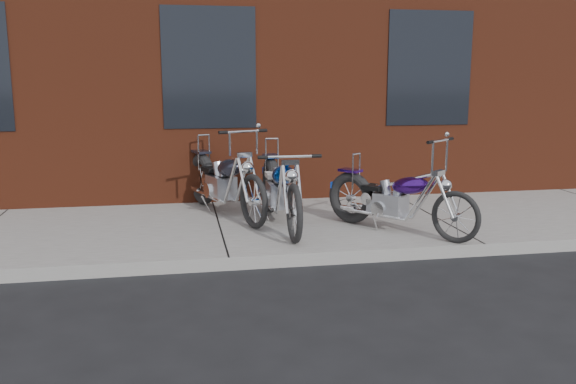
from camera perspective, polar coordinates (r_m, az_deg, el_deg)
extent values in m
plane|color=black|center=(6.71, -5.53, -7.35)|extent=(120.00, 120.00, 0.00)
cube|color=slate|center=(8.13, -6.44, -3.58)|extent=(22.00, 3.00, 0.15)
torus|color=black|center=(8.06, 6.72, -0.65)|extent=(0.53, 0.62, 0.69)
torus|color=black|center=(7.34, 16.43, -2.44)|extent=(0.44, 0.53, 0.62)
cube|color=#AEB1B9|center=(7.73, 10.46, -1.31)|extent=(0.45, 0.47, 0.29)
ellipsoid|color=#341066|center=(7.55, 12.27, 0.47)|extent=(0.52, 0.57, 0.29)
cube|color=black|center=(7.82, 8.94, 0.31)|extent=(0.35, 0.35, 0.06)
cylinder|color=silver|center=(7.33, 15.69, -0.39)|extent=(0.20, 0.24, 0.52)
cylinder|color=silver|center=(7.29, 15.09, 4.63)|extent=(0.43, 0.35, 0.03)
cylinder|color=silver|center=(7.95, 7.24, 1.85)|extent=(0.03, 0.03, 0.46)
cylinder|color=silver|center=(7.96, 9.56, -1.85)|extent=(0.57, 0.70, 0.05)
torus|color=black|center=(8.61, -1.43, 0.49)|extent=(0.16, 0.79, 0.79)
torus|color=black|center=(6.97, 0.86, -2.31)|extent=(0.08, 0.71, 0.71)
cube|color=#AEB1B9|center=(7.94, -0.61, -0.48)|extent=(0.31, 0.44, 0.33)
ellipsoid|color=#0038A6|center=(7.59, -0.21, 1.42)|extent=(0.29, 0.60, 0.33)
cube|color=silver|center=(8.17, -0.97, 1.41)|extent=(0.26, 0.31, 0.07)
cylinder|color=silver|center=(7.04, 0.64, 0.21)|extent=(0.05, 0.32, 0.59)
cylinder|color=silver|center=(7.12, 0.43, 3.19)|extent=(0.60, 0.04, 0.03)
cylinder|color=silver|center=(8.46, -1.35, 3.15)|extent=(0.02, 0.02, 0.52)
cylinder|color=silver|center=(8.22, -0.01, -1.09)|extent=(0.06, 0.98, 0.05)
torus|color=black|center=(9.20, -7.63, 1.06)|extent=(0.41, 0.79, 0.79)
torus|color=black|center=(7.67, -2.69, -1.09)|extent=(0.31, 0.69, 0.71)
cube|color=#AEB1B9|center=(8.57, -5.83, 0.31)|extent=(0.44, 0.51, 0.33)
ellipsoid|color=#242531|center=(8.24, -4.99, 2.14)|extent=(0.47, 0.66, 0.34)
cube|color=black|center=(8.79, -6.62, 2.00)|extent=(0.35, 0.38, 0.07)
cylinder|color=silver|center=(7.74, -3.17, 1.17)|extent=(0.15, 0.31, 0.59)
cylinder|color=silver|center=(7.78, -3.68, 5.61)|extent=(0.58, 0.23, 0.03)
cylinder|color=silver|center=(9.05, -7.48, 3.57)|extent=(0.03, 0.03, 0.52)
cylinder|color=silver|center=(8.86, -5.68, -0.27)|extent=(0.38, 0.94, 0.05)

